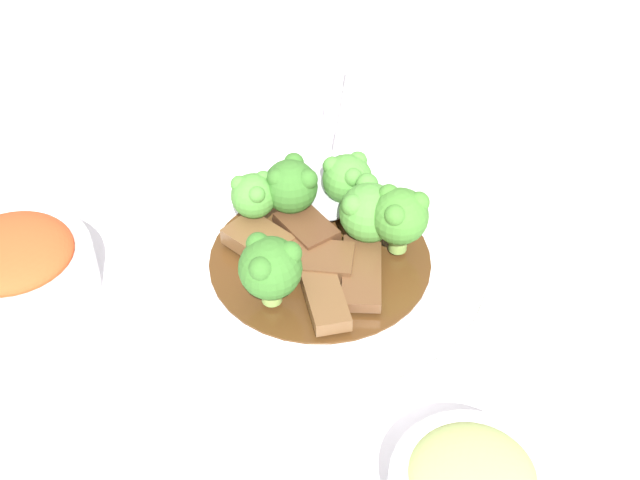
{
  "coord_description": "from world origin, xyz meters",
  "views": [
    {
      "loc": [
        0.22,
        0.41,
        0.46
      ],
      "look_at": [
        0.0,
        0.0,
        0.03
      ],
      "focal_mm": 50.0,
      "sensor_mm": 36.0,
      "label": 1
    }
  ],
  "objects_px": {
    "side_bowl_kimchi": "(17,268)",
    "sauce_dish": "(369,111)",
    "main_plate": "(320,264)",
    "broccoli_floret_0": "(366,208)",
    "beef_strip_3": "(258,240)",
    "broccoli_floret_2": "(254,195)",
    "beef_strip_4": "(310,260)",
    "beef_strip_0": "(312,228)",
    "broccoli_floret_1": "(270,267)",
    "beef_strip_1": "(362,273)",
    "beef_strip_2": "(324,297)",
    "broccoli_floret_4": "(400,215)",
    "serving_spoon": "(332,179)",
    "broccoli_floret_5": "(347,178)",
    "broccoli_floret_3": "(293,185)"
  },
  "relations": [
    {
      "from": "main_plate",
      "to": "broccoli_floret_0",
      "type": "xyz_separation_m",
      "value": [
        -0.04,
        -0.0,
        0.04
      ]
    },
    {
      "from": "beef_strip_1",
      "to": "beef_strip_2",
      "type": "bearing_deg",
      "value": 15.16
    },
    {
      "from": "beef_strip_1",
      "to": "broccoli_floret_1",
      "type": "height_order",
      "value": "broccoli_floret_1"
    },
    {
      "from": "beef_strip_0",
      "to": "broccoli_floret_3",
      "type": "bearing_deg",
      "value": -85.01
    },
    {
      "from": "main_plate",
      "to": "serving_spoon",
      "type": "height_order",
      "value": "serving_spoon"
    },
    {
      "from": "serving_spoon",
      "to": "broccoli_floret_3",
      "type": "bearing_deg",
      "value": 24.2
    },
    {
      "from": "broccoli_floret_4",
      "to": "beef_strip_4",
      "type": "bearing_deg",
      "value": -11.83
    },
    {
      "from": "side_bowl_kimchi",
      "to": "broccoli_floret_1",
      "type": "bearing_deg",
      "value": 145.4
    },
    {
      "from": "beef_strip_4",
      "to": "broccoli_floret_4",
      "type": "relative_size",
      "value": 1.32
    },
    {
      "from": "beef_strip_3",
      "to": "beef_strip_2",
      "type": "bearing_deg",
      "value": 102.91
    },
    {
      "from": "broccoli_floret_4",
      "to": "side_bowl_kimchi",
      "type": "relative_size",
      "value": 0.48
    },
    {
      "from": "beef_strip_1",
      "to": "beef_strip_2",
      "type": "xyz_separation_m",
      "value": [
        0.03,
        0.01,
        0.0
      ]
    },
    {
      "from": "beef_strip_3",
      "to": "broccoli_floret_2",
      "type": "height_order",
      "value": "broccoli_floret_2"
    },
    {
      "from": "broccoli_floret_5",
      "to": "serving_spoon",
      "type": "relative_size",
      "value": 0.23
    },
    {
      "from": "broccoli_floret_3",
      "to": "broccoli_floret_4",
      "type": "relative_size",
      "value": 0.97
    },
    {
      "from": "broccoli_floret_5",
      "to": "side_bowl_kimchi",
      "type": "height_order",
      "value": "broccoli_floret_5"
    },
    {
      "from": "serving_spoon",
      "to": "beef_strip_1",
      "type": "bearing_deg",
      "value": 73.53
    },
    {
      "from": "broccoli_floret_5",
      "to": "sauce_dish",
      "type": "relative_size",
      "value": 0.55
    },
    {
      "from": "beef_strip_2",
      "to": "side_bowl_kimchi",
      "type": "relative_size",
      "value": 0.59
    },
    {
      "from": "beef_strip_0",
      "to": "beef_strip_4",
      "type": "relative_size",
      "value": 0.71
    },
    {
      "from": "beef_strip_1",
      "to": "broccoli_floret_5",
      "type": "bearing_deg",
      "value": -111.3
    },
    {
      "from": "main_plate",
      "to": "broccoli_floret_4",
      "type": "height_order",
      "value": "broccoli_floret_4"
    },
    {
      "from": "beef_strip_2",
      "to": "broccoli_floret_1",
      "type": "relative_size",
      "value": 1.22
    },
    {
      "from": "beef_strip_3",
      "to": "sauce_dish",
      "type": "relative_size",
      "value": 0.67
    },
    {
      "from": "beef_strip_3",
      "to": "broccoli_floret_3",
      "type": "distance_m",
      "value": 0.05
    },
    {
      "from": "beef_strip_3",
      "to": "beef_strip_0",
      "type": "bearing_deg",
      "value": 168.64
    },
    {
      "from": "broccoli_floret_2",
      "to": "side_bowl_kimchi",
      "type": "distance_m",
      "value": 0.17
    },
    {
      "from": "beef_strip_3",
      "to": "broccoli_floret_5",
      "type": "distance_m",
      "value": 0.08
    },
    {
      "from": "beef_strip_0",
      "to": "broccoli_floret_1",
      "type": "height_order",
      "value": "broccoli_floret_1"
    },
    {
      "from": "beef_strip_4",
      "to": "serving_spoon",
      "type": "distance_m",
      "value": 0.09
    },
    {
      "from": "side_bowl_kimchi",
      "to": "broccoli_floret_4",
      "type": "bearing_deg",
      "value": 158.63
    },
    {
      "from": "broccoli_floret_0",
      "to": "broccoli_floret_2",
      "type": "bearing_deg",
      "value": -36.27
    },
    {
      "from": "side_bowl_kimchi",
      "to": "sauce_dish",
      "type": "height_order",
      "value": "side_bowl_kimchi"
    },
    {
      "from": "broccoli_floret_0",
      "to": "broccoli_floret_1",
      "type": "relative_size",
      "value": 0.89
    },
    {
      "from": "broccoli_floret_1",
      "to": "beef_strip_1",
      "type": "bearing_deg",
      "value": 171.99
    },
    {
      "from": "beef_strip_4",
      "to": "broccoli_floret_1",
      "type": "xyz_separation_m",
      "value": [
        0.04,
        0.02,
        0.03
      ]
    },
    {
      "from": "beef_strip_0",
      "to": "broccoli_floret_3",
      "type": "distance_m",
      "value": 0.03
    },
    {
      "from": "beef_strip_1",
      "to": "sauce_dish",
      "type": "xyz_separation_m",
      "value": [
        -0.12,
        -0.19,
        -0.02
      ]
    },
    {
      "from": "broccoli_floret_2",
      "to": "broccoli_floret_4",
      "type": "height_order",
      "value": "broccoli_floret_4"
    },
    {
      "from": "beef_strip_1",
      "to": "broccoli_floret_0",
      "type": "xyz_separation_m",
      "value": [
        -0.02,
        -0.04,
        0.02
      ]
    },
    {
      "from": "sauce_dish",
      "to": "beef_strip_3",
      "type": "bearing_deg",
      "value": 37.16
    },
    {
      "from": "broccoli_floret_2",
      "to": "serving_spoon",
      "type": "xyz_separation_m",
      "value": [
        -0.07,
        -0.01,
        -0.02
      ]
    },
    {
      "from": "beef_strip_1",
      "to": "broccoli_floret_1",
      "type": "distance_m",
      "value": 0.07
    },
    {
      "from": "broccoli_floret_0",
      "to": "broccoli_floret_4",
      "type": "xyz_separation_m",
      "value": [
        -0.01,
        0.02,
        0.01
      ]
    },
    {
      "from": "beef_strip_4",
      "to": "sauce_dish",
      "type": "xyz_separation_m",
      "value": [
        -0.14,
        -0.16,
        -0.02
      ]
    },
    {
      "from": "main_plate",
      "to": "broccoli_floret_2",
      "type": "xyz_separation_m",
      "value": [
        0.03,
        -0.05,
        0.04
      ]
    },
    {
      "from": "beef_strip_0",
      "to": "beef_strip_3",
      "type": "xyz_separation_m",
      "value": [
        0.04,
        -0.01,
        -0.0
      ]
    },
    {
      "from": "beef_strip_1",
      "to": "side_bowl_kimchi",
      "type": "distance_m",
      "value": 0.24
    },
    {
      "from": "beef_strip_1",
      "to": "broccoli_floret_4",
      "type": "distance_m",
      "value": 0.05
    },
    {
      "from": "beef_strip_1",
      "to": "broccoli_floret_2",
      "type": "xyz_separation_m",
      "value": [
        0.04,
        -0.09,
        0.02
      ]
    }
  ]
}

